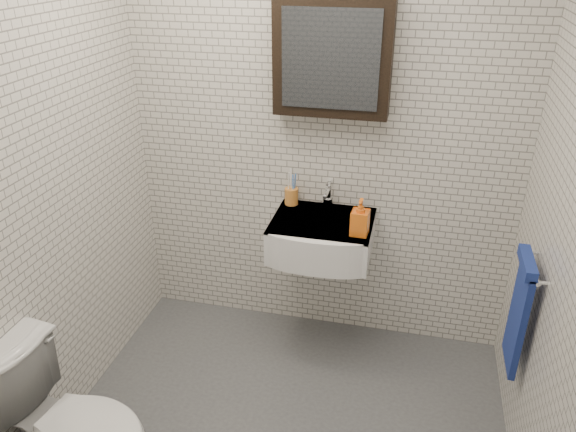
% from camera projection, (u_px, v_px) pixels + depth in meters
% --- Properties ---
extents(room_shell, '(2.22, 2.02, 2.51)m').
position_uv_depth(room_shell, '(278.00, 164.00, 2.14)').
color(room_shell, silver).
rests_on(room_shell, ground).
extents(washbasin, '(0.55, 0.50, 0.20)m').
position_uv_depth(washbasin, '(321.00, 239.00, 3.09)').
color(washbasin, white).
rests_on(washbasin, room_shell).
extents(faucet, '(0.06, 0.20, 0.15)m').
position_uv_depth(faucet, '(328.00, 197.00, 3.19)').
color(faucet, silver).
rests_on(faucet, washbasin).
extents(mirror_cabinet, '(0.60, 0.15, 0.60)m').
position_uv_depth(mirror_cabinet, '(333.00, 57.00, 2.83)').
color(mirror_cabinet, black).
rests_on(mirror_cabinet, room_shell).
extents(towel_rail, '(0.09, 0.30, 0.58)m').
position_uv_depth(towel_rail, '(520.00, 308.00, 2.56)').
color(towel_rail, silver).
rests_on(towel_rail, room_shell).
extents(toothbrush_cup, '(0.08, 0.08, 0.21)m').
position_uv_depth(toothbrush_cup, '(291.00, 195.00, 3.24)').
color(toothbrush_cup, orange).
rests_on(toothbrush_cup, washbasin).
extents(soap_bottle, '(0.10, 0.10, 0.20)m').
position_uv_depth(soap_bottle, '(360.00, 217.00, 2.89)').
color(soap_bottle, '#ED5019').
rests_on(soap_bottle, washbasin).
extents(toilet, '(0.78, 0.51, 0.74)m').
position_uv_depth(toilet, '(72.00, 427.00, 2.39)').
color(toilet, silver).
rests_on(toilet, ground).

